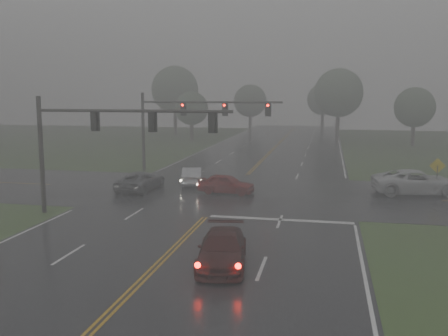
% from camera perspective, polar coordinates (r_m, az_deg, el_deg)
% --- Properties ---
extents(ground, '(180.00, 180.00, 0.00)m').
position_cam_1_polar(ground, '(17.63, -13.79, -16.64)').
color(ground, '#374E21').
rests_on(ground, ground).
extents(main_road, '(18.00, 160.00, 0.02)m').
position_cam_1_polar(main_road, '(35.82, 0.12, -3.39)').
color(main_road, black).
rests_on(main_road, ground).
extents(cross_street, '(120.00, 14.00, 0.02)m').
position_cam_1_polar(cross_street, '(37.74, 0.74, -2.77)').
color(cross_street, black).
rests_on(cross_street, ground).
extents(stop_bar, '(8.50, 0.50, 0.01)m').
position_cam_1_polar(stop_bar, '(29.77, 6.46, -5.93)').
color(stop_bar, silver).
rests_on(stop_bar, ground).
extents(sedan_maroon, '(2.69, 5.22, 1.45)m').
position_cam_1_polar(sedan_maroon, '(22.09, -0.20, -11.09)').
color(sedan_maroon, '#320A09').
rests_on(sedan_maroon, ground).
extents(sedan_red, '(4.39, 2.09, 1.45)m').
position_cam_1_polar(sedan_red, '(37.18, 0.26, -2.95)').
color(sedan_red, maroon).
rests_on(sedan_red, ground).
extents(sedan_silver, '(2.48, 4.60, 1.44)m').
position_cam_1_polar(sedan_silver, '(40.79, -3.65, -1.93)').
color(sedan_silver, '#B3B6BC').
rests_on(sedan_silver, ground).
extents(car_grey, '(2.71, 5.33, 1.44)m').
position_cam_1_polar(car_grey, '(39.08, -9.46, -2.50)').
color(car_grey, '#4D4F54').
rests_on(car_grey, ground).
extents(pickup_white, '(6.83, 3.91, 1.79)m').
position_cam_1_polar(pickup_white, '(39.62, 21.15, -2.81)').
color(pickup_white, silver).
rests_on(pickup_white, ground).
extents(signal_gantry_near, '(12.19, 0.32, 7.25)m').
position_cam_1_polar(signal_gantry_near, '(30.85, -14.42, 3.91)').
color(signal_gantry_near, black).
rests_on(signal_gantry_near, ground).
extents(signal_gantry_far, '(13.40, 0.38, 7.47)m').
position_cam_1_polar(signal_gantry_far, '(46.93, -4.51, 5.90)').
color(signal_gantry_far, black).
rests_on(signal_gantry_far, ground).
extents(sign_diamond_east, '(1.14, 0.09, 2.74)m').
position_cam_1_polar(sign_diamond_east, '(39.59, 23.19, -0.23)').
color(sign_diamond_east, black).
rests_on(sign_diamond_east, ground).
extents(tree_nw_a, '(5.21, 5.21, 7.65)m').
position_cam_1_polar(tree_nw_a, '(77.91, -3.74, 6.81)').
color(tree_nw_a, '#332921').
rests_on(tree_nw_a, ground).
extents(tree_ne_a, '(7.66, 7.66, 11.26)m').
position_cam_1_polar(tree_ne_a, '(81.40, 12.96, 8.36)').
color(tree_ne_a, '#332921').
rests_on(tree_ne_a, ground).
extents(tree_n_mid, '(6.14, 6.14, 9.01)m').
position_cam_1_polar(tree_n_mid, '(94.39, 3.01, 7.67)').
color(tree_n_mid, '#332921').
rests_on(tree_n_mid, ground).
extents(tree_e_near, '(5.60, 5.60, 8.23)m').
position_cam_1_polar(tree_e_near, '(74.85, 20.95, 6.48)').
color(tree_e_near, '#332921').
rests_on(tree_e_near, ground).
extents(tree_nw_b, '(8.25, 8.25, 12.12)m').
position_cam_1_polar(tree_nw_b, '(89.11, -5.64, 8.91)').
color(tree_nw_b, '#332921').
rests_on(tree_nw_b, ground).
extents(tree_n_far, '(6.32, 6.32, 9.28)m').
position_cam_1_polar(tree_n_far, '(102.81, 11.23, 7.69)').
color(tree_n_far, '#332921').
rests_on(tree_n_far, ground).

